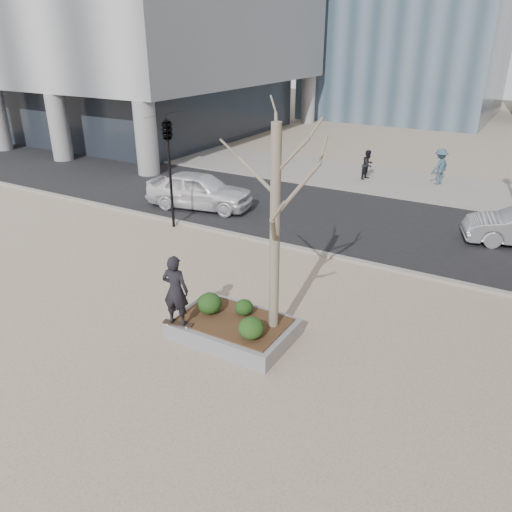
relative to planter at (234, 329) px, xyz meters
The scene contains 15 objects.
ground 1.02m from the planter, behind, with size 120.00×120.00×0.00m, color tan.
street 10.05m from the planter, 95.71° to the left, with size 60.00×8.00×0.02m, color black.
far_sidewalk 17.03m from the planter, 93.37° to the left, with size 60.00×6.00×0.02m, color gray.
planter is the anchor object (origin of this frame).
planter_mulch 0.25m from the planter, ahead, with size 2.70×1.70×0.04m, color #382314.
sycamore_tree 3.71m from the planter, 16.70° to the left, with size 2.80×2.80×6.60m, color gray, non-canonical shape.
shrub_left 0.91m from the planter, behind, with size 0.64×0.64×0.55m, color #153410.
shrub_middle 0.61m from the planter, 76.35° to the left, with size 0.48×0.48×0.41m, color #193C13.
shrub_right 1.08m from the planter, 30.35° to the right, with size 0.62×0.62×0.53m, color #143511.
skateboard 1.43m from the planter, 141.34° to the right, with size 0.78×0.20×0.07m, color black, non-canonical shape.
skateboarder 1.86m from the planter, 141.34° to the right, with size 0.67×0.44×1.84m, color black.
police_car 10.71m from the planter, 130.77° to the left, with size 1.92×4.77×1.63m, color white.
pedestrian_a 16.78m from the planter, 97.19° to the left, with size 0.76×0.59×1.56m, color black.
pedestrian_b 17.65m from the planter, 85.36° to the left, with size 1.18×0.68×1.83m, color #365362.
traffic_light_near 8.82m from the planter, 139.25° to the left, with size 0.60×2.48×4.50m, color black, non-canonical shape.
Camera 1 is at (7.05, -9.21, 7.16)m, focal length 35.00 mm.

